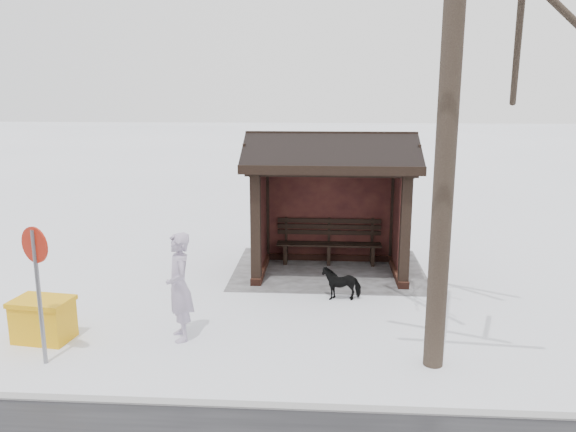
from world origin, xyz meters
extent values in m
plane|color=white|center=(0.00, 0.00, 0.00)|extent=(120.00, 120.00, 0.00)
cube|color=gray|center=(0.00, 5.50, 0.01)|extent=(120.00, 0.15, 0.06)
cube|color=gray|center=(0.00, -0.20, 0.01)|extent=(4.20, 3.20, 0.02)
cube|color=#341913|center=(0.00, -0.90, 0.08)|extent=(3.30, 0.22, 0.16)
cube|color=#341913|center=(-1.50, 0.00, 0.08)|extent=(0.22, 2.10, 0.16)
cube|color=#341913|center=(1.50, 0.00, 0.08)|extent=(0.22, 2.10, 0.16)
cube|color=black|center=(-1.50, 0.90, 1.15)|extent=(0.20, 0.20, 2.30)
cube|color=black|center=(1.50, 0.90, 1.15)|extent=(0.20, 0.20, 2.30)
cube|color=black|center=(-1.50, -0.90, 1.15)|extent=(0.20, 0.20, 2.30)
cube|color=black|center=(1.50, -0.90, 1.15)|extent=(0.20, 0.20, 2.30)
cube|color=black|center=(0.00, -0.90, 1.23)|extent=(2.80, 0.08, 2.14)
cube|color=black|center=(-1.50, -0.31, 1.23)|extent=(0.08, 1.17, 2.14)
cube|color=black|center=(1.50, -0.31, 1.23)|extent=(0.08, 1.17, 2.14)
cube|color=black|center=(0.00, 0.90, 2.36)|extent=(3.40, 0.20, 0.18)
cube|color=black|center=(0.00, -0.90, 2.36)|extent=(3.40, 0.20, 0.18)
cylinder|color=black|center=(-1.50, 4.20, 4.28)|extent=(0.29, 0.29, 8.55)
imported|color=#A497B1|center=(2.40, 3.56, 0.88)|extent=(0.64, 0.76, 1.76)
imported|color=black|center=(-0.23, 1.57, 0.31)|extent=(0.76, 0.39, 0.62)
cube|color=#DD9C0D|center=(4.58, 3.76, 0.31)|extent=(0.92, 0.67, 0.62)
cube|color=#DD9C0D|center=(4.58, 3.76, 0.65)|extent=(0.97, 0.73, 0.08)
cylinder|color=slate|center=(4.18, 4.53, 1.01)|extent=(0.06, 0.06, 2.02)
cylinder|color=#A81B0C|center=(4.18, 4.51, 1.80)|extent=(0.49, 0.25, 0.53)
cylinder|color=white|center=(4.18, 4.49, 1.80)|extent=(0.38, 0.20, 0.40)
camera|label=1|loc=(0.12, 11.87, 3.91)|focal=35.00mm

